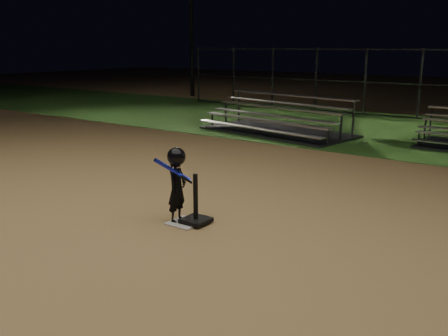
# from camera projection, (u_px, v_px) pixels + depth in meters

# --- Properties ---
(ground) EXTENTS (80.00, 80.00, 0.00)m
(ground) POSITION_uv_depth(u_px,v_px,m) (185.00, 223.00, 7.28)
(ground) COLOR #AA844D
(ground) RESTS_ON ground
(grass_strip) EXTENTS (60.00, 8.00, 0.01)m
(grass_strip) POSITION_uv_depth(u_px,v_px,m) (391.00, 131.00, 15.18)
(grass_strip) COLOR #274F19
(grass_strip) RESTS_ON ground
(home_plate) EXTENTS (0.45, 0.45, 0.02)m
(home_plate) POSITION_uv_depth(u_px,v_px,m) (185.00, 223.00, 7.27)
(home_plate) COLOR beige
(home_plate) RESTS_ON ground
(batting_tee) EXTENTS (0.38, 0.38, 0.74)m
(batting_tee) POSITION_uv_depth(u_px,v_px,m) (196.00, 214.00, 7.23)
(batting_tee) COLOR black
(batting_tee) RESTS_ON home_plate
(child_batter) EXTENTS (0.42, 0.61, 1.14)m
(child_batter) POSITION_uv_depth(u_px,v_px,m) (177.00, 183.00, 7.21)
(child_batter) COLOR black
(child_batter) RESTS_ON ground
(bleacher_left) EXTENTS (4.88, 2.95, 1.12)m
(bleacher_left) POSITION_uv_depth(u_px,v_px,m) (276.00, 126.00, 14.77)
(bleacher_left) COLOR #B2B2B7
(bleacher_left) RESTS_ON ground
(backstop_fence) EXTENTS (20.08, 0.08, 2.50)m
(backstop_fence) POSITION_uv_depth(u_px,v_px,m) (420.00, 84.00, 17.25)
(backstop_fence) COLOR #38383D
(backstop_fence) RESTS_ON ground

